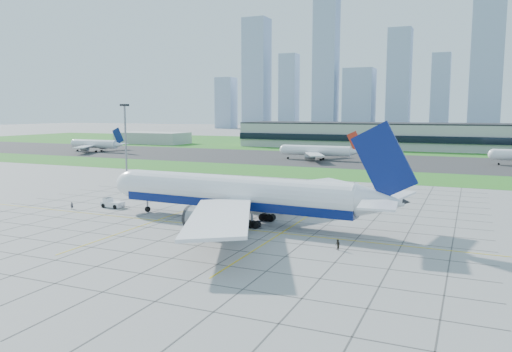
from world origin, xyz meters
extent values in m
plane|color=gray|center=(0.00, 0.00, 0.00)|extent=(1400.00, 1400.00, 0.00)
cube|color=#327722|center=(0.00, 90.00, 0.02)|extent=(700.00, 35.00, 0.04)
cube|color=#383838|center=(0.00, 145.00, 0.03)|extent=(700.00, 75.00, 0.04)
cube|color=#327722|center=(0.00, 255.00, 0.02)|extent=(700.00, 145.00, 0.04)
cube|color=#474744|center=(-48.00, 10.00, 0.01)|extent=(0.18, 130.00, 0.02)
cube|color=#474744|center=(-40.00, 10.00, 0.01)|extent=(0.18, 130.00, 0.02)
cube|color=#474744|center=(-32.00, 10.00, 0.01)|extent=(0.18, 130.00, 0.02)
cube|color=#474744|center=(-24.00, 10.00, 0.01)|extent=(0.18, 130.00, 0.02)
cube|color=#474744|center=(-16.00, 10.00, 0.01)|extent=(0.18, 130.00, 0.02)
cube|color=#474744|center=(-8.00, 10.00, 0.01)|extent=(0.18, 130.00, 0.02)
cube|color=#474744|center=(0.00, 10.00, 0.01)|extent=(0.18, 130.00, 0.02)
cube|color=#474744|center=(8.00, 10.00, 0.01)|extent=(0.18, 130.00, 0.02)
cube|color=#474744|center=(16.00, 10.00, 0.01)|extent=(0.18, 130.00, 0.02)
cube|color=#474744|center=(24.00, 10.00, 0.01)|extent=(0.18, 130.00, 0.02)
cube|color=#474744|center=(32.00, 10.00, 0.01)|extent=(0.18, 130.00, 0.02)
cube|color=#474744|center=(40.00, 10.00, 0.01)|extent=(0.18, 130.00, 0.02)
cube|color=#474744|center=(48.00, 10.00, 0.01)|extent=(0.18, 130.00, 0.02)
cube|color=#474744|center=(0.00, -40.00, 0.01)|extent=(110.00, 0.18, 0.02)
cube|color=#474744|center=(0.00, -32.00, 0.01)|extent=(110.00, 0.18, 0.02)
cube|color=#474744|center=(0.00, -24.00, 0.01)|extent=(110.00, 0.18, 0.02)
cube|color=#474744|center=(0.00, -16.00, 0.01)|extent=(110.00, 0.18, 0.02)
cube|color=#474744|center=(0.00, -8.00, 0.01)|extent=(110.00, 0.18, 0.02)
cube|color=#474744|center=(0.00, 0.00, 0.01)|extent=(110.00, 0.18, 0.02)
cube|color=#474744|center=(0.00, 8.00, 0.01)|extent=(110.00, 0.18, 0.02)
cube|color=#474744|center=(0.00, 16.00, 0.01)|extent=(110.00, 0.18, 0.02)
cube|color=#474744|center=(0.00, 24.00, 0.01)|extent=(110.00, 0.18, 0.02)
cube|color=#474744|center=(0.00, 32.00, 0.01)|extent=(110.00, 0.18, 0.02)
cube|color=#474744|center=(0.00, 40.00, 0.01)|extent=(110.00, 0.18, 0.02)
cube|color=#474744|center=(0.00, 48.00, 0.01)|extent=(110.00, 0.18, 0.02)
cube|color=#474744|center=(0.00, 56.00, 0.01)|extent=(110.00, 0.18, 0.02)
cube|color=#474744|center=(0.00, 64.00, 0.01)|extent=(110.00, 0.18, 0.02)
cube|color=#DABD0B|center=(0.00, -2.00, 0.02)|extent=(120.00, 0.25, 0.03)
cube|color=#DABD0B|center=(-10.00, 20.00, 0.02)|extent=(0.25, 100.00, 0.03)
cube|color=#DABD0B|center=(18.00, 20.00, 0.02)|extent=(0.25, 100.00, 0.03)
cube|color=#B7B7B2|center=(40.00, 230.00, 7.50)|extent=(260.00, 42.00, 15.00)
cube|color=black|center=(40.00, 208.50, 7.00)|extent=(260.00, 1.00, 4.00)
cube|color=black|center=(40.00, 230.00, 15.40)|extent=(260.00, 42.00, 0.80)
cube|color=#B7B7B2|center=(-160.00, 210.00, 4.00)|extent=(50.00, 25.00, 8.00)
cylinder|color=gray|center=(-70.00, 65.00, 12.50)|extent=(0.70, 0.70, 25.00)
cube|color=black|center=(-70.00, 65.00, 25.20)|extent=(2.50, 2.50, 0.80)
cube|color=#97AAC5|center=(-258.00, 520.00, 34.00)|extent=(24.00, 21.60, 68.00)
cube|color=#97AAC5|center=(-213.00, 520.00, 71.00)|extent=(31.00, 27.90, 142.00)
cube|color=#97AAC5|center=(-168.00, 520.00, 47.50)|extent=(22.00, 19.80, 95.00)
cube|color=#97AAC5|center=(-120.00, 520.00, 80.00)|extent=(28.00, 25.20, 160.00)
cube|color=#97AAC5|center=(-78.00, 520.00, 37.00)|extent=(35.00, 31.50, 74.00)
cube|color=#97AAC5|center=(-32.00, 520.00, 59.00)|extent=(26.00, 23.40, 118.00)
cube|color=#97AAC5|center=(14.00, 520.00, 44.00)|extent=(20.00, 18.00, 88.00)
cube|color=#97AAC5|center=(60.00, 520.00, 75.00)|extent=(33.00, 29.70, 150.00)
cylinder|color=white|center=(5.72, 3.70, 6.27)|extent=(51.77, 9.21, 6.72)
cube|color=#09175A|center=(5.72, 3.70, 4.14)|extent=(51.75, 8.76, 1.79)
ellipsoid|color=white|center=(-20.00, 4.95, 6.27)|extent=(11.06, 7.23, 6.72)
cube|color=black|center=(-22.46, 5.07, 6.83)|extent=(2.63, 3.70, 0.67)
cone|color=white|center=(35.36, 2.26, 6.61)|extent=(9.26, 6.81, 6.38)
cube|color=#09175A|center=(35.92, 2.23, 14.11)|extent=(12.22, 1.15, 14.29)
cube|color=white|center=(13.30, 21.27, 5.15)|extent=(23.94, 32.34, 1.09)
cube|color=white|center=(11.56, -14.52, 5.15)|extent=(21.64, 32.79, 1.09)
cylinder|color=slate|center=(6.29, 15.44, 2.91)|extent=(7.48, 4.60, 4.26)
cylinder|color=slate|center=(5.15, -8.04, 2.91)|extent=(7.48, 4.60, 4.26)
cylinder|color=gray|center=(-17.21, 4.81, 1.46)|extent=(0.42, 0.42, 2.91)
cylinder|color=black|center=(-17.21, 4.81, 0.62)|extent=(1.26, 0.62, 1.23)
cylinder|color=black|center=(11.49, 7.01, 0.73)|extent=(1.52, 1.41, 1.46)
cylinder|color=black|center=(11.14, -0.15, 0.73)|extent=(1.52, 1.41, 1.46)
cube|color=white|center=(-28.04, 5.86, 0.81)|extent=(5.55, 2.79, 1.27)
cube|color=white|center=(-29.49, 5.93, 1.72)|extent=(1.72, 2.07, 1.00)
cube|color=black|center=(-29.49, 5.93, 1.90)|extent=(1.53, 1.88, 0.63)
cube|color=gray|center=(-24.15, 5.67, 0.54)|extent=(2.72, 0.29, 0.16)
cylinder|color=black|center=(-29.79, 7.13, 0.50)|extent=(1.02, 0.50, 1.00)
cylinder|color=black|center=(-29.90, 4.78, 0.50)|extent=(1.02, 0.50, 1.00)
cylinder|color=black|center=(-26.17, 6.95, 0.50)|extent=(1.02, 0.50, 1.00)
cylinder|color=black|center=(-26.29, 4.60, 0.50)|extent=(1.02, 0.50, 1.00)
imported|color=black|center=(-35.55, 0.51, 0.83)|extent=(0.69, 0.72, 1.65)
imported|color=black|center=(30.67, -9.07, 0.91)|extent=(1.11, 1.11, 1.82)
cylinder|color=white|center=(-146.73, 135.32, 4.50)|extent=(29.51, 4.80, 4.80)
cube|color=#081D57|center=(-130.34, 135.32, 9.50)|extent=(7.46, 0.40, 9.15)
cube|color=white|center=(-144.68, 146.32, 3.70)|extent=(13.89, 20.66, 0.40)
cube|color=white|center=(-144.68, 124.32, 3.70)|extent=(13.89, 20.66, 0.40)
cylinder|color=black|center=(-144.27, 137.52, 0.50)|extent=(1.00, 1.00, 1.00)
cylinder|color=black|center=(-144.27, 133.12, 0.50)|extent=(1.00, 1.00, 1.00)
cylinder|color=white|center=(-16.91, 138.42, 4.50)|extent=(32.30, 4.80, 4.80)
cube|color=red|center=(1.03, 138.42, 9.50)|extent=(7.46, 0.40, 9.15)
cube|color=white|center=(-14.67, 149.42, 3.70)|extent=(13.89, 20.66, 0.40)
cube|color=white|center=(-14.67, 127.42, 3.70)|extent=(13.89, 20.66, 0.40)
cylinder|color=black|center=(-14.22, 140.62, 0.50)|extent=(1.00, 1.00, 1.00)
cylinder|color=black|center=(-14.22, 136.22, 0.50)|extent=(1.00, 1.00, 1.00)
camera|label=1|loc=(50.27, -88.18, 22.84)|focal=35.00mm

